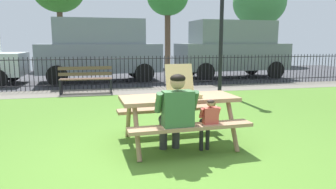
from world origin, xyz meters
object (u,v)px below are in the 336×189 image
child_at_table (209,120)px  far_tree_midright (259,3)px  parked_car_center (232,48)px  lamp_post_walkway (222,0)px  park_bench_center (86,80)px  picnic_table_foreground (178,107)px  parked_car_left (100,49)px  pizza_slice_on_table (159,97)px  adult_at_table (176,111)px  pizza_box_open (182,90)px

child_at_table → far_tree_midright: (9.28, 15.78, 3.63)m
parked_car_center → lamp_post_walkway: bearing=-118.8°
park_bench_center → parked_car_center: parked_car_center is taller
park_bench_center → picnic_table_foreground: bearing=-73.4°
park_bench_center → parked_car_left: bearing=80.2°
picnic_table_foreground → pizza_slice_on_table: 0.36m
lamp_post_walkway → park_bench_center: bearing=168.7°
lamp_post_walkway → adult_at_table: bearing=-118.2°
pizza_box_open → parked_car_center: bearing=61.3°
pizza_slice_on_table → child_at_table: child_at_table is taller
adult_at_table → lamp_post_walkway: bearing=61.8°
parked_car_left → far_tree_midright: (10.71, 7.11, 2.83)m
picnic_table_foreground → pizza_slice_on_table: size_ratio=5.95×
pizza_box_open → far_tree_midright: 18.27m
adult_at_table → parked_car_center: 9.87m
lamp_post_walkway → parked_car_center: 4.41m
child_at_table → pizza_box_open: bearing=114.8°
picnic_table_foreground → parked_car_left: (-1.11, 8.15, 0.71)m
child_at_table → parked_car_center: parked_car_center is taller
pizza_box_open → parked_car_left: bearing=98.2°
child_at_table → lamp_post_walkway: (2.22, 5.04, 2.33)m
pizza_slice_on_table → parked_car_center: size_ratio=0.07×
pizza_slice_on_table → far_tree_midright: 18.51m
pizza_box_open → picnic_table_foreground: bearing=-162.7°
pizza_slice_on_table → parked_car_left: parked_car_left is taller
parked_car_left → far_tree_midright: far_tree_midright is taller
parked_car_left → far_tree_midright: bearing=33.6°
adult_at_table → lamp_post_walkway: (2.70, 5.04, 2.18)m
picnic_table_foreground → parked_car_left: size_ratio=0.39×
pizza_slice_on_table → pizza_box_open: bearing=5.0°
parked_car_left → adult_at_table: bearing=-83.8°
parked_car_left → far_tree_midright: 13.16m
parked_car_left → parked_car_center: bearing=-0.0°
pizza_slice_on_table → child_at_table: (0.63, -0.50, -0.28)m
pizza_box_open → park_bench_center: size_ratio=0.34×
child_at_table → parked_car_left: bearing=99.3°
picnic_table_foreground → parked_car_center: size_ratio=0.39×
picnic_table_foreground → parked_car_center: bearing=61.0°
child_at_table → lamp_post_walkway: lamp_post_walkway is taller
picnic_table_foreground → pizza_box_open: 0.27m
parked_car_center → far_tree_midright: (5.07, 7.11, 2.83)m
pizza_slice_on_table → lamp_post_walkway: size_ratio=0.07×
pizza_slice_on_table → parked_car_left: bearing=95.6°
adult_at_table → parked_car_left: size_ratio=0.25×
parked_car_left → lamp_post_walkway: bearing=-44.9°
parked_car_center → child_at_table: bearing=-115.9°
lamp_post_walkway → parked_car_center: lamp_post_walkway is taller
adult_at_table → parked_car_center: bearing=61.5°
park_bench_center → lamp_post_walkway: (4.13, -0.83, 2.42)m
pizza_slice_on_table → child_at_table: bearing=-38.8°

